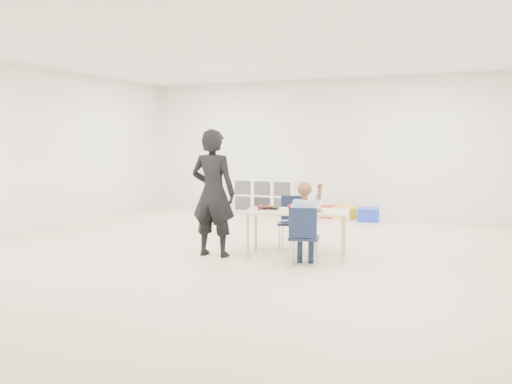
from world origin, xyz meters
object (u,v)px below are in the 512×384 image
at_px(child, 304,219).
at_px(cubby_shelf, 266,195).
at_px(adult, 213,193).
at_px(chair_near, 304,236).
at_px(table, 297,233).

xyz_separation_m(child, cubby_shelf, (-2.36, 4.57, -0.23)).
distance_m(cubby_shelf, adult, 4.62).
bearing_deg(cubby_shelf, child, -62.68).
xyz_separation_m(chair_near, child, (0.00, 0.00, 0.21)).
relative_size(table, child, 1.25).
height_order(cubby_shelf, adult, adult).
relative_size(chair_near, adult, 0.44).
relative_size(table, chair_near, 1.97).
xyz_separation_m(table, child, (0.26, -0.51, 0.27)).
height_order(table, cubby_shelf, cubby_shelf).
xyz_separation_m(child, adult, (-1.29, 0.10, 0.26)).
distance_m(chair_near, child, 0.21).
xyz_separation_m(cubby_shelf, adult, (1.07, -4.47, 0.49)).
height_order(chair_near, cubby_shelf, chair_near).
bearing_deg(cubby_shelf, table, -62.67).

